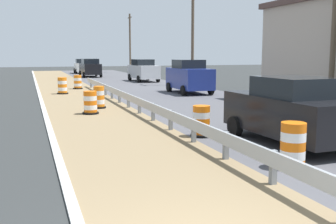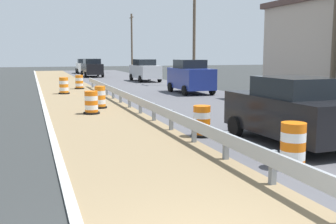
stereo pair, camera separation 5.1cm
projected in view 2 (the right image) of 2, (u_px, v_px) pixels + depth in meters
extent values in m
cube|color=#999EA3|center=(303.00, 172.00, 7.03)|extent=(0.08, 53.38, 0.32)
cube|color=slate|center=(273.00, 167.00, 8.05)|extent=(0.12, 0.12, 0.70)
cube|color=slate|center=(226.00, 145.00, 9.97)|extent=(0.12, 0.12, 0.70)
cube|color=slate|center=(194.00, 131.00, 11.89)|extent=(0.12, 0.12, 0.70)
cube|color=slate|center=(171.00, 120.00, 13.82)|extent=(0.12, 0.12, 0.70)
cube|color=slate|center=(154.00, 112.00, 15.74)|extent=(0.12, 0.12, 0.70)
cube|color=slate|center=(140.00, 105.00, 17.66)|extent=(0.12, 0.12, 0.70)
cube|color=slate|center=(130.00, 100.00, 19.59)|extent=(0.12, 0.12, 0.70)
cube|color=slate|center=(121.00, 96.00, 21.51)|extent=(0.12, 0.12, 0.70)
cube|color=slate|center=(113.00, 93.00, 23.43)|extent=(0.12, 0.12, 0.70)
cube|color=slate|center=(107.00, 90.00, 25.36)|extent=(0.12, 0.12, 0.70)
cube|color=slate|center=(101.00, 87.00, 27.28)|extent=(0.12, 0.12, 0.70)
cube|color=slate|center=(97.00, 85.00, 29.20)|extent=(0.12, 0.12, 0.70)
cube|color=slate|center=(92.00, 83.00, 31.13)|extent=(0.12, 0.12, 0.70)
cylinder|color=orange|center=(292.00, 163.00, 9.24)|extent=(0.57, 0.57, 0.21)
cylinder|color=white|center=(292.00, 154.00, 9.21)|extent=(0.57, 0.57, 0.21)
cylinder|color=orange|center=(293.00, 145.00, 9.18)|extent=(0.57, 0.57, 0.21)
cylinder|color=white|center=(293.00, 136.00, 9.15)|extent=(0.57, 0.57, 0.21)
cylinder|color=orange|center=(294.00, 127.00, 9.12)|extent=(0.57, 0.57, 0.21)
cylinder|color=black|center=(292.00, 166.00, 9.25)|extent=(0.71, 0.71, 0.08)
cylinder|color=orange|center=(202.00, 133.00, 12.77)|extent=(0.54, 0.54, 0.20)
cylinder|color=white|center=(202.00, 127.00, 12.74)|extent=(0.54, 0.54, 0.20)
cylinder|color=orange|center=(202.00, 121.00, 12.71)|extent=(0.54, 0.54, 0.20)
cylinder|color=white|center=(202.00, 115.00, 12.68)|extent=(0.54, 0.54, 0.20)
cylinder|color=orange|center=(202.00, 109.00, 12.65)|extent=(0.54, 0.54, 0.20)
cylinder|color=black|center=(202.00, 135.00, 12.77)|extent=(0.68, 0.68, 0.08)
cylinder|color=orange|center=(92.00, 112.00, 17.54)|extent=(0.57, 0.57, 0.20)
cylinder|color=white|center=(91.00, 107.00, 17.51)|extent=(0.57, 0.57, 0.20)
cylinder|color=orange|center=(91.00, 103.00, 17.48)|extent=(0.57, 0.57, 0.20)
cylinder|color=white|center=(91.00, 98.00, 17.45)|extent=(0.57, 0.57, 0.20)
cylinder|color=orange|center=(91.00, 93.00, 17.43)|extent=(0.57, 0.57, 0.20)
cylinder|color=black|center=(92.00, 113.00, 17.55)|extent=(0.71, 0.71, 0.08)
cylinder|color=orange|center=(100.00, 106.00, 19.38)|extent=(0.51, 0.51, 0.21)
cylinder|color=white|center=(100.00, 102.00, 19.35)|extent=(0.51, 0.51, 0.21)
cylinder|color=orange|center=(100.00, 97.00, 19.32)|extent=(0.51, 0.51, 0.21)
cylinder|color=white|center=(100.00, 93.00, 19.29)|extent=(0.51, 0.51, 0.21)
cylinder|color=orange|center=(100.00, 88.00, 19.26)|extent=(0.51, 0.51, 0.21)
cylinder|color=black|center=(100.00, 107.00, 19.39)|extent=(0.64, 0.64, 0.08)
cylinder|color=orange|center=(64.00, 92.00, 26.24)|extent=(0.58, 0.58, 0.22)
cylinder|color=white|center=(64.00, 89.00, 26.21)|extent=(0.58, 0.58, 0.22)
cylinder|color=orange|center=(64.00, 86.00, 26.18)|extent=(0.58, 0.58, 0.22)
cylinder|color=white|center=(64.00, 82.00, 26.15)|extent=(0.58, 0.58, 0.22)
cylinder|color=orange|center=(64.00, 79.00, 26.12)|extent=(0.58, 0.58, 0.22)
cylinder|color=black|center=(64.00, 93.00, 26.25)|extent=(0.72, 0.72, 0.08)
cylinder|color=orange|center=(79.00, 88.00, 29.98)|extent=(0.57, 0.57, 0.21)
cylinder|color=white|center=(79.00, 85.00, 29.95)|extent=(0.57, 0.57, 0.21)
cylinder|color=orange|center=(79.00, 82.00, 29.92)|extent=(0.57, 0.57, 0.21)
cylinder|color=white|center=(79.00, 79.00, 29.89)|extent=(0.57, 0.57, 0.21)
cylinder|color=orange|center=(79.00, 76.00, 29.86)|extent=(0.57, 0.57, 0.21)
cylinder|color=black|center=(79.00, 88.00, 29.99)|extent=(0.71, 0.71, 0.08)
cube|color=black|center=(92.00, 69.00, 45.53)|extent=(1.89, 4.75, 1.16)
cube|color=black|center=(92.00, 61.00, 45.23)|extent=(1.69, 2.19, 0.56)
cylinder|color=black|center=(82.00, 73.00, 46.77)|extent=(0.22, 0.64, 0.64)
cylinder|color=black|center=(98.00, 73.00, 47.38)|extent=(0.22, 0.64, 0.64)
cylinder|color=black|center=(86.00, 75.00, 43.85)|extent=(0.22, 0.64, 0.64)
cylinder|color=black|center=(103.00, 74.00, 44.45)|extent=(0.22, 0.64, 0.64)
cube|color=silver|center=(145.00, 72.00, 38.08)|extent=(1.99, 4.67, 1.19)
cube|color=black|center=(144.00, 62.00, 38.13)|extent=(1.73, 2.17, 0.56)
cylinder|color=black|center=(160.00, 79.00, 37.08)|extent=(0.24, 0.65, 0.64)
cylinder|color=black|center=(140.00, 79.00, 36.44)|extent=(0.24, 0.65, 0.64)
cylinder|color=black|center=(149.00, 77.00, 39.90)|extent=(0.24, 0.65, 0.64)
cylinder|color=black|center=(131.00, 77.00, 39.26)|extent=(0.24, 0.65, 0.64)
cube|color=black|center=(290.00, 115.00, 11.62)|extent=(2.02, 4.48, 1.07)
cube|color=black|center=(296.00, 87.00, 11.34)|extent=(1.77, 2.08, 0.56)
cylinder|color=black|center=(235.00, 126.00, 12.73)|extent=(0.24, 0.65, 0.64)
cylinder|color=black|center=(286.00, 123.00, 13.39)|extent=(0.24, 0.65, 0.64)
cylinder|color=black|center=(295.00, 146.00, 10.01)|extent=(0.24, 0.65, 0.64)
cube|color=navy|center=(191.00, 78.00, 26.61)|extent=(1.89, 4.17, 1.33)
cube|color=black|center=(190.00, 64.00, 26.63)|extent=(1.69, 1.92, 0.56)
cylinder|color=black|center=(212.00, 90.00, 25.71)|extent=(0.22, 0.64, 0.64)
cylinder|color=black|center=(185.00, 91.00, 25.12)|extent=(0.22, 0.64, 0.64)
cylinder|color=black|center=(196.00, 86.00, 28.29)|extent=(0.22, 0.64, 0.64)
cylinder|color=black|center=(170.00, 87.00, 27.69)|extent=(0.22, 0.64, 0.64)
cube|color=silver|center=(84.00, 67.00, 53.63)|extent=(1.98, 4.19, 1.04)
cube|color=black|center=(84.00, 61.00, 53.36)|extent=(1.73, 1.95, 0.56)
cylinder|color=black|center=(76.00, 71.00, 54.73)|extent=(0.24, 0.65, 0.64)
cylinder|color=black|center=(90.00, 70.00, 55.27)|extent=(0.24, 0.65, 0.64)
cylinder|color=black|center=(78.00, 71.00, 52.15)|extent=(0.24, 0.65, 0.64)
cylinder|color=black|center=(92.00, 71.00, 52.68)|extent=(0.24, 0.65, 0.64)
cylinder|color=brown|center=(336.00, 25.00, 17.07)|extent=(0.24, 0.24, 7.62)
cylinder|color=brown|center=(194.00, 27.00, 32.85)|extent=(0.24, 0.24, 9.45)
cylinder|color=brown|center=(132.00, 44.00, 54.49)|extent=(0.24, 0.24, 7.90)
cube|color=brown|center=(131.00, 18.00, 54.00)|extent=(0.12, 1.80, 0.10)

